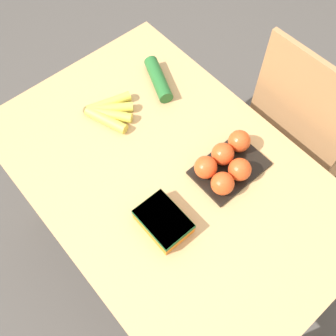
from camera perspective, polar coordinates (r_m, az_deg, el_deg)
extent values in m
plane|color=#4C4742|center=(1.95, 0.00, -11.08)|extent=(12.00, 12.00, 0.00)
cube|color=tan|center=(1.29, 0.00, -0.98)|extent=(1.20, 0.80, 0.03)
cylinder|color=tan|center=(1.81, -19.73, -1.14)|extent=(0.06, 0.06, 0.70)
cylinder|color=tan|center=(1.95, -2.87, 10.28)|extent=(0.06, 0.06, 0.70)
cylinder|color=tan|center=(1.67, 21.96, -12.71)|extent=(0.06, 0.06, 0.70)
cube|color=#A87547|center=(1.81, 19.53, 4.77)|extent=(0.43, 0.41, 0.03)
cube|color=#A87547|center=(1.48, 18.33, 7.00)|extent=(0.39, 0.03, 0.54)
cylinder|color=#A87547|center=(2.13, 16.82, 6.87)|extent=(0.04, 0.04, 0.43)
cylinder|color=#A87547|center=(1.88, 18.54, -5.37)|extent=(0.04, 0.04, 0.43)
cylinder|color=#A87547|center=(1.94, 10.59, 1.71)|extent=(0.04, 0.04, 0.43)
sphere|color=brown|center=(1.42, -11.61, 8.18)|extent=(0.03, 0.03, 0.03)
cylinder|color=#DBCC47|center=(1.39, -8.96, 6.91)|extent=(0.16, 0.08, 0.03)
cylinder|color=#DBCC47|center=(1.40, -8.50, 7.70)|extent=(0.15, 0.12, 0.03)
cylinder|color=#DBCC47|center=(1.41, -8.37, 8.53)|extent=(0.12, 0.15, 0.03)
cylinder|color=#DBCC47|center=(1.43, -8.57, 9.30)|extent=(0.08, 0.16, 0.03)
cube|color=black|center=(1.29, 8.90, -0.02)|extent=(0.16, 0.24, 0.01)
sphere|color=#DB4C1E|center=(1.24, 5.48, 0.10)|extent=(0.07, 0.07, 0.07)
sphere|color=#DB4C1E|center=(1.22, 7.92, -2.25)|extent=(0.07, 0.07, 0.07)
sphere|color=#DB4C1E|center=(1.27, 7.96, 2.03)|extent=(0.07, 0.07, 0.07)
sphere|color=#DB4C1E|center=(1.25, 10.37, -0.22)|extent=(0.07, 0.07, 0.07)
sphere|color=#DB4C1E|center=(1.30, 10.31, 3.86)|extent=(0.07, 0.07, 0.07)
cube|color=orange|center=(1.18, -0.68, -7.74)|extent=(0.16, 0.11, 0.05)
cube|color=#145123|center=(1.16, -0.69, -7.44)|extent=(0.16, 0.11, 0.02)
cylinder|color=#236028|center=(1.48, -1.42, 12.76)|extent=(0.20, 0.12, 0.05)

